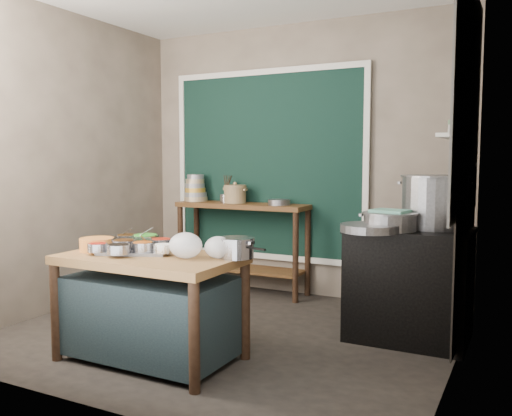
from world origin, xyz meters
The scene contains 30 objects.
floor centered at (0.00, 0.00, -0.01)m, with size 3.50×3.00×0.02m, color #2A2520.
back_wall centered at (0.00, 1.51, 1.40)m, with size 3.50×0.02×2.80m, color gray.
left_wall centered at (-1.76, 0.00, 1.40)m, with size 0.02×3.00×2.80m, color gray.
right_wall centered at (1.76, 0.00, 1.40)m, with size 0.02×3.00×2.80m, color gray.
curtain_panel centered at (-0.35, 1.47, 1.35)m, with size 2.10×0.02×1.90m, color black.
curtain_frame centered at (-0.35, 1.46, 1.35)m, with size 2.22×0.03×2.02m, color beige, non-canonical shape.
tile_panel centered at (1.74, 0.55, 1.85)m, with size 0.02×1.70×1.70m, color #B2B2AA.
soot_patch centered at (1.74, 0.65, 0.70)m, with size 0.01×1.30×1.30m, color black.
wall_shelf centered at (1.63, 0.85, 1.60)m, with size 0.22×0.70×0.03m, color beige.
prep_table centered at (-0.18, -0.75, 0.38)m, with size 1.25×0.72×0.75m, color brown.
back_counter centered at (-0.55, 1.28, 0.47)m, with size 1.45×0.40×0.95m, color #4F3116.
stove_block centered at (1.35, 0.55, 0.42)m, with size 0.90×0.68×0.85m, color black.
stove_top centered at (1.35, 0.55, 0.86)m, with size 0.92×0.69×0.03m, color black.
condiment_tray centered at (-0.34, -0.69, 0.76)m, with size 0.49×0.35×0.02m, color gray.
condiment_bowls centered at (-0.37, -0.68, 0.81)m, with size 0.69×0.55×0.08m.
yellow_basin centered at (-0.63, -0.78, 0.80)m, with size 0.25×0.25×0.10m, color orange.
saucepan centered at (0.41, -0.56, 0.82)m, with size 0.25×0.25×0.14m, color gray, non-canonical shape.
plastic_bag_a centered at (0.11, -0.73, 0.84)m, with size 0.24×0.20×0.18m, color white.
plastic_bag_b centered at (0.31, -0.63, 0.82)m, with size 0.20×0.17×0.15m, color white.
bowl_stack centered at (-1.16, 1.31, 1.08)m, with size 0.26×0.26×0.29m.
utensil_cup centered at (-0.75, 1.30, 1.00)m, with size 0.15×0.15×0.09m, color gray.
ceramic_crock centered at (-0.64, 1.28, 1.04)m, with size 0.25×0.25×0.17m, color olive, non-canonical shape.
wide_bowl centered at (-0.11, 1.25, 0.98)m, with size 0.23×0.23×0.06m, color gray.
stock_pot centered at (1.51, 0.63, 1.09)m, with size 0.53×0.53×0.41m, color gray, non-canonical shape.
pot_lid centered at (1.64, 0.62, 1.08)m, with size 0.40×0.40×0.02m, color gray.
steamer centered at (1.23, 0.36, 0.95)m, with size 0.42×0.42×0.14m, color gray, non-canonical shape.
green_cloth centered at (1.23, 0.36, 1.03)m, with size 0.26×0.20×0.02m, color #57A091.
shallow_pan centered at (1.12, 0.20, 0.91)m, with size 0.44×0.44×0.06m, color gray.
shelf_bowl_stack centered at (1.63, 0.82, 1.67)m, with size 0.14×0.14×0.11m.
shelf_bowl_green centered at (1.63, 1.08, 1.64)m, with size 0.15×0.15×0.05m, color gray.
Camera 1 is at (2.18, -3.73, 1.43)m, focal length 38.00 mm.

